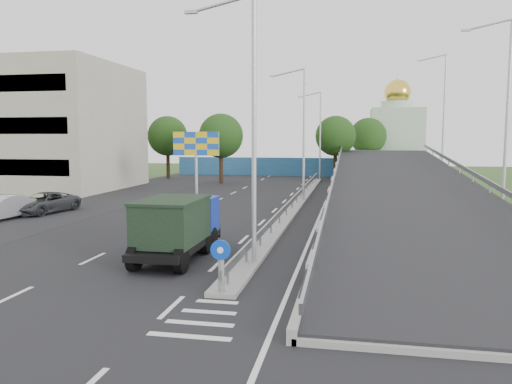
% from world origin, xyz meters
% --- Properties ---
extents(ground, '(160.00, 160.00, 0.00)m').
position_xyz_m(ground, '(0.00, 0.00, 0.00)').
color(ground, '#2D4C1E').
rests_on(ground, ground).
extents(road_surface, '(26.00, 90.00, 0.04)m').
position_xyz_m(road_surface, '(-3.00, 20.00, 0.00)').
color(road_surface, black).
rests_on(road_surface, ground).
extents(parking_strip, '(8.00, 90.00, 0.05)m').
position_xyz_m(parking_strip, '(-16.00, 20.00, 0.00)').
color(parking_strip, black).
rests_on(parking_strip, ground).
extents(median, '(1.00, 44.00, 0.20)m').
position_xyz_m(median, '(0.00, 24.00, 0.10)').
color(median, gray).
rests_on(median, ground).
extents(overpass_ramp, '(10.00, 50.00, 3.50)m').
position_xyz_m(overpass_ramp, '(7.50, 24.00, 1.75)').
color(overpass_ramp, gray).
rests_on(overpass_ramp, ground).
extents(median_guardrail, '(0.09, 44.00, 0.71)m').
position_xyz_m(median_guardrail, '(0.00, 24.00, 0.75)').
color(median_guardrail, gray).
rests_on(median_guardrail, median).
extents(sign_bollard, '(0.64, 0.23, 1.67)m').
position_xyz_m(sign_bollard, '(0.00, 2.17, 1.03)').
color(sign_bollard, black).
rests_on(sign_bollard, median).
extents(lamp_post_near, '(2.74, 0.18, 10.08)m').
position_xyz_m(lamp_post_near, '(0.11, 6.00, 5.81)').
color(lamp_post_near, '#B2B5B7').
rests_on(lamp_post_near, median).
extents(lamp_post_mid, '(2.74, 0.18, 10.08)m').
position_xyz_m(lamp_post_mid, '(0.11, 26.00, 5.81)').
color(lamp_post_mid, '#B2B5B7').
rests_on(lamp_post_mid, median).
extents(lamp_post_far, '(2.74, 0.18, 10.08)m').
position_xyz_m(lamp_post_far, '(0.11, 46.00, 5.81)').
color(lamp_post_far, '#B2B5B7').
rests_on(lamp_post_far, median).
extents(beige_building, '(24.00, 14.00, 12.00)m').
position_xyz_m(beige_building, '(-30.00, 32.00, 6.00)').
color(beige_building, '#A39A89').
rests_on(beige_building, ground).
extents(blue_wall, '(30.00, 0.50, 2.40)m').
position_xyz_m(blue_wall, '(-4.00, 52.00, 1.20)').
color(blue_wall, '#215779').
rests_on(blue_wall, ground).
extents(church, '(7.00, 7.00, 13.80)m').
position_xyz_m(church, '(10.00, 60.00, 5.31)').
color(church, '#B2CCAD').
rests_on(church, ground).
extents(billboard, '(4.00, 0.24, 5.50)m').
position_xyz_m(billboard, '(-9.00, 28.00, 4.19)').
color(billboard, '#B2B5B7').
rests_on(billboard, ground).
extents(tree_left_mid, '(4.80, 4.80, 7.60)m').
position_xyz_m(tree_left_mid, '(-10.00, 40.00, 5.18)').
color(tree_left_mid, black).
rests_on(tree_left_mid, ground).
extents(tree_median_far, '(4.80, 4.80, 7.60)m').
position_xyz_m(tree_median_far, '(2.00, 48.00, 5.18)').
color(tree_median_far, black).
rests_on(tree_median_far, ground).
extents(tree_left_far, '(4.80, 4.80, 7.60)m').
position_xyz_m(tree_left_far, '(-18.00, 45.00, 5.18)').
color(tree_left_far, black).
rests_on(tree_left_far, ground).
extents(tree_ramp_far, '(4.80, 4.80, 7.60)m').
position_xyz_m(tree_ramp_far, '(6.00, 55.00, 5.18)').
color(tree_ramp_far, black).
rests_on(tree_ramp_far, ground).
extents(dump_truck, '(2.31, 5.88, 2.59)m').
position_xyz_m(dump_truck, '(-3.09, 6.90, 1.43)').
color(dump_truck, black).
rests_on(dump_truck, ground).
extents(parked_car_c, '(3.09, 5.28, 1.38)m').
position_xyz_m(parked_car_c, '(-16.06, 17.04, 0.69)').
color(parked_car_c, '#313336').
rests_on(parked_car_c, ground).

